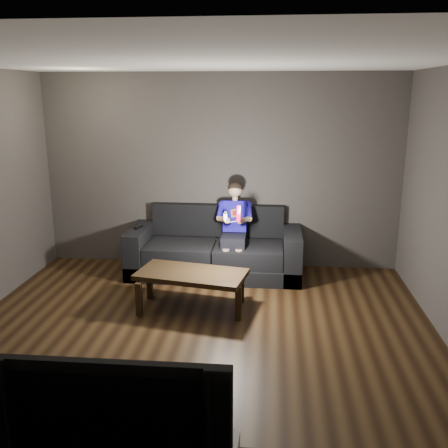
# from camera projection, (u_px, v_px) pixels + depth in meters

# --- Properties ---
(floor) EXTENTS (5.00, 5.00, 0.00)m
(floor) POSITION_uv_depth(u_px,v_px,m) (193.00, 347.00, 4.92)
(floor) COLOR black
(floor) RESTS_ON ground
(back_wall) EXTENTS (5.00, 0.04, 2.70)m
(back_wall) POSITION_uv_depth(u_px,v_px,m) (220.00, 172.00, 6.97)
(back_wall) COLOR #3F3937
(back_wall) RESTS_ON ground
(front_wall) EXTENTS (5.00, 0.04, 2.70)m
(front_wall) POSITION_uv_depth(u_px,v_px,m) (98.00, 351.00, 2.16)
(front_wall) COLOR #3F3937
(front_wall) RESTS_ON ground
(ceiling) EXTENTS (5.00, 5.00, 0.02)m
(ceiling) POSITION_uv_depth(u_px,v_px,m) (188.00, 60.00, 4.22)
(ceiling) COLOR white
(ceiling) RESTS_ON back_wall
(sofa) EXTENTS (2.32, 1.00, 0.90)m
(sofa) POSITION_uv_depth(u_px,v_px,m) (215.00, 252.00, 6.88)
(sofa) COLOR black
(sofa) RESTS_ON floor
(child) EXTENTS (0.47, 0.58, 1.17)m
(child) POSITION_uv_depth(u_px,v_px,m) (234.00, 221.00, 6.67)
(child) COLOR black
(child) RESTS_ON sofa
(wii_remote_red) EXTENTS (0.06, 0.08, 0.20)m
(wii_remote_red) POSITION_uv_depth(u_px,v_px,m) (239.00, 213.00, 6.17)
(wii_remote_red) COLOR #E70037
(wii_remote_red) RESTS_ON child
(nunchuk_white) EXTENTS (0.07, 0.09, 0.15)m
(nunchuk_white) POSITION_uv_depth(u_px,v_px,m) (225.00, 217.00, 6.21)
(nunchuk_white) COLOR silver
(nunchuk_white) RESTS_ON child
(wii_remote_black) EXTENTS (0.09, 0.17, 0.03)m
(wii_remote_black) POSITION_uv_depth(u_px,v_px,m) (139.00, 227.00, 6.80)
(wii_remote_black) COLOR black
(wii_remote_black) RESTS_ON sofa
(coffee_table) EXTENTS (1.31, 0.83, 0.44)m
(coffee_table) POSITION_uv_depth(u_px,v_px,m) (192.00, 277.00, 5.70)
(coffee_table) COLOR black
(coffee_table) RESTS_ON floor
(tv) EXTENTS (1.20, 0.17, 0.69)m
(tv) POSITION_uv_depth(u_px,v_px,m) (115.00, 411.00, 2.51)
(tv) COLOR black
(tv) RESTS_ON media_console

